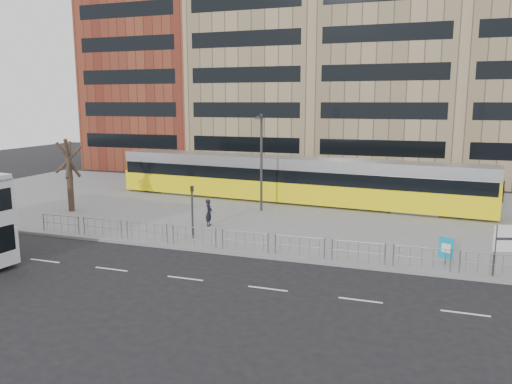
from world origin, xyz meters
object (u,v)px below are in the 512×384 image
(traffic_light_west, at_px, (192,205))
(lamp_post_west, at_px, (261,158))
(tram, at_px, (291,179))
(pedestrian, at_px, (209,213))
(ad_panel, at_px, (446,248))
(bare_tree, at_px, (67,137))

(traffic_light_west, xyz_separation_m, lamp_post_west, (1.49, 8.31, 1.92))
(tram, height_order, traffic_light_west, tram)
(traffic_light_west, bearing_deg, pedestrian, 104.61)
(ad_panel, height_order, bare_tree, bare_tree)
(pedestrian, distance_m, bare_tree, 12.30)
(ad_panel, relative_size, pedestrian, 0.77)
(ad_panel, bearing_deg, bare_tree, -166.94)
(traffic_light_west, bearing_deg, tram, 87.33)
(pedestrian, distance_m, lamp_post_west, 6.43)
(pedestrian, relative_size, traffic_light_west, 0.56)
(pedestrian, xyz_separation_m, bare_tree, (-11.39, 0.84, 4.56))
(tram, distance_m, bare_tree, 17.09)
(traffic_light_west, bearing_deg, bare_tree, 171.66)
(ad_panel, xyz_separation_m, lamp_post_west, (-12.45, 8.63, 3.12))
(ad_panel, xyz_separation_m, pedestrian, (-14.20, 3.23, 0.10))
(ad_panel, distance_m, traffic_light_west, 14.00)
(traffic_light_west, bearing_deg, lamp_post_west, 89.35)
(lamp_post_west, xyz_separation_m, bare_tree, (-13.14, -4.56, 1.54))
(tram, height_order, lamp_post_west, lamp_post_west)
(pedestrian, height_order, traffic_light_west, traffic_light_west)
(traffic_light_west, xyz_separation_m, bare_tree, (-11.65, 3.76, 3.45))
(pedestrian, distance_m, traffic_light_west, 3.13)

